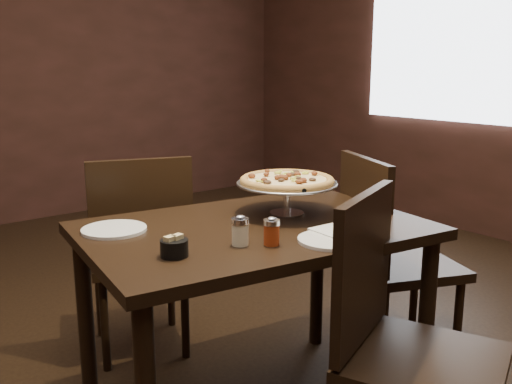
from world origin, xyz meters
TOP-DOWN VIEW (x-y plane):
  - room at (0.06, 0.03)m, footprint 6.04×7.04m
  - dining_table at (0.04, 0.01)m, footprint 1.35×1.00m
  - pizza_stand at (0.25, 0.05)m, footprint 0.40×0.40m
  - parmesan_shaker at (-0.14, -0.15)m, footprint 0.06×0.06m
  - pepper_flake_shaker at (-0.06, -0.21)m, footprint 0.06×0.06m
  - packet_caddy at (-0.37, -0.11)m, footprint 0.09×0.09m
  - napkin_stack at (0.21, -0.27)m, footprint 0.16×0.16m
  - plate_left at (-0.39, 0.27)m, footprint 0.23×0.23m
  - plate_near at (0.12, -0.31)m, footprint 0.23×0.23m
  - serving_spatula at (0.20, -0.07)m, footprint 0.14×0.14m
  - chair_far at (-0.07, 0.71)m, footprint 0.58×0.58m
  - chair_near at (0.13, -0.60)m, footprint 0.59×0.59m
  - chair_side at (0.76, -0.06)m, footprint 0.59×0.59m

SIDE VIEW (x-z plane):
  - chair_far at x=-0.07m, z-range 0.04..1.01m
  - chair_side at x=0.76m, z-range 0.04..1.01m
  - chair_near at x=0.13m, z-range 0.05..1.02m
  - dining_table at x=0.04m, z-range 0.28..1.06m
  - plate_near at x=0.12m, z-range 0.77..0.78m
  - plate_left at x=-0.39m, z-range 0.77..0.78m
  - napkin_stack at x=0.21m, z-range 0.77..0.79m
  - packet_caddy at x=-0.37m, z-range 0.77..0.84m
  - pepper_flake_shaker at x=-0.06m, z-range 0.77..0.87m
  - parmesan_shaker at x=-0.14m, z-range 0.77..0.87m
  - serving_spatula at x=0.20m, z-range 0.89..0.91m
  - pizza_stand at x=0.25m, z-range 0.83..0.99m
  - room at x=0.06m, z-range -0.02..2.82m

